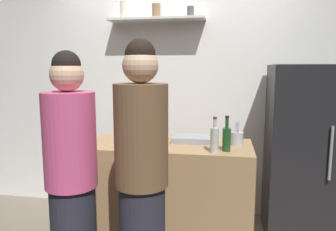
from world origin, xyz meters
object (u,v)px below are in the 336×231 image
(refrigerator, at_px, (301,152))
(baking_pan, at_px, (191,139))
(water_bottle_plastic, at_px, (89,133))
(wine_bottle_amber_glass, at_px, (136,123))
(wine_bottle_dark_glass, at_px, (159,127))
(wine_bottle_pale_glass, at_px, (214,139))
(person_pink_top, at_px, (72,180))
(utensil_holder, at_px, (237,138))
(wine_bottle_green_glass, at_px, (227,138))
(person_brown_jacket, at_px, (141,178))

(refrigerator, distance_m, baking_pan, 1.01)
(water_bottle_plastic, bearing_deg, wine_bottle_amber_glass, 59.87)
(wine_bottle_dark_glass, bearing_deg, refrigerator, 6.31)
(wine_bottle_pale_glass, bearing_deg, person_pink_top, -147.17)
(wine_bottle_dark_glass, height_order, water_bottle_plastic, wine_bottle_dark_glass)
(utensil_holder, relative_size, wine_bottle_green_glass, 0.76)
(wine_bottle_dark_glass, xyz_separation_m, person_pink_top, (-0.38, -1.00, -0.19))
(baking_pan, bearing_deg, utensil_holder, -8.43)
(person_brown_jacket, bearing_deg, wine_bottle_pale_glass, -175.56)
(wine_bottle_green_glass, relative_size, wine_bottle_amber_glass, 0.88)
(baking_pan, distance_m, utensil_holder, 0.41)
(wine_bottle_pale_glass, relative_size, person_pink_top, 0.17)
(refrigerator, xyz_separation_m, person_pink_top, (-1.68, -1.14, 0.03))
(wine_bottle_dark_glass, bearing_deg, water_bottle_plastic, -142.08)
(refrigerator, relative_size, wine_bottle_pale_glass, 5.60)
(baking_pan, bearing_deg, person_pink_top, -126.57)
(person_pink_top, distance_m, person_brown_jacket, 0.47)
(wine_bottle_amber_glass, distance_m, water_bottle_plastic, 0.54)
(refrigerator, height_order, water_bottle_plastic, refrigerator)
(wine_bottle_dark_glass, xyz_separation_m, wine_bottle_amber_glass, (-0.25, 0.06, 0.02))
(wine_bottle_green_glass, xyz_separation_m, wine_bottle_pale_glass, (-0.09, -0.07, 0.00))
(baking_pan, bearing_deg, wine_bottle_amber_glass, 166.81)
(wine_bottle_dark_glass, relative_size, wine_bottle_green_glass, 1.08)
(utensil_holder, distance_m, wine_bottle_amber_glass, 0.98)
(wine_bottle_pale_glass, xyz_separation_m, wine_bottle_amber_glass, (-0.77, 0.48, 0.02))
(person_brown_jacket, bearing_deg, utensil_holder, -173.78)
(person_brown_jacket, bearing_deg, refrigerator, 175.25)
(utensil_holder, distance_m, wine_bottle_green_glass, 0.24)
(wine_bottle_pale_glass, relative_size, person_brown_jacket, 0.16)
(wine_bottle_amber_glass, height_order, person_brown_jacket, person_brown_jacket)
(refrigerator, height_order, person_pink_top, person_pink_top)
(baking_pan, relative_size, wine_bottle_amber_glass, 1.05)
(refrigerator, xyz_separation_m, utensil_holder, (-0.58, -0.27, 0.17))
(refrigerator, relative_size, wine_bottle_amber_glass, 4.90)
(baking_pan, xyz_separation_m, wine_bottle_dark_glass, (-0.31, 0.07, 0.09))
(wine_bottle_amber_glass, xyz_separation_m, person_brown_jacket, (0.33, -1.04, -0.17))
(utensil_holder, height_order, wine_bottle_green_glass, wine_bottle_green_glass)
(refrigerator, bearing_deg, wine_bottle_pale_glass, -144.01)
(wine_bottle_pale_glass, bearing_deg, person_brown_jacket, -127.89)
(wine_bottle_pale_glass, height_order, water_bottle_plastic, wine_bottle_pale_glass)
(baking_pan, height_order, person_pink_top, person_pink_top)
(wine_bottle_green_glass, xyz_separation_m, wine_bottle_amber_glass, (-0.86, 0.41, 0.02))
(wine_bottle_pale_glass, bearing_deg, wine_bottle_green_glass, 35.33)
(water_bottle_plastic, distance_m, person_pink_top, 0.64)
(utensil_holder, xyz_separation_m, person_pink_top, (-1.09, -0.87, -0.14))
(refrigerator, xyz_separation_m, wine_bottle_pale_glass, (-0.77, -0.56, 0.22))
(wine_bottle_dark_glass, xyz_separation_m, wine_bottle_green_glass, (0.62, -0.35, -0.01))
(wine_bottle_dark_glass, distance_m, wine_bottle_pale_glass, 0.67)
(wine_bottle_amber_glass, xyz_separation_m, water_bottle_plastic, (-0.27, -0.47, -0.01))
(person_pink_top, bearing_deg, refrigerator, -86.15)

